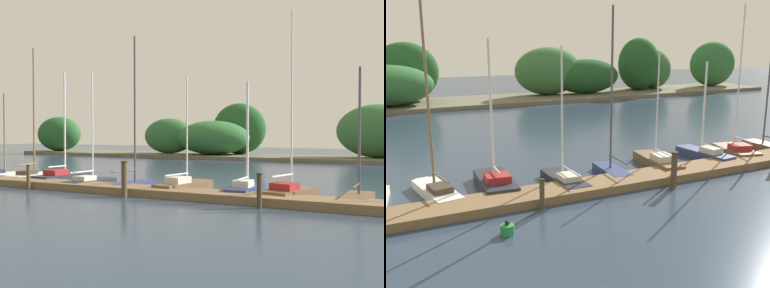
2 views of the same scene
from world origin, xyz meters
TOP-DOWN VIEW (x-y plane):
  - dock_pier at (0.00, 13.71)m, footprint 28.89×1.80m
  - far_shore at (3.37, 43.46)m, footprint 72.57×8.12m
  - sailboat_0 at (-12.03, 15.76)m, footprint 1.46×3.74m
  - sailboat_1 at (-9.61, 16.00)m, footprint 1.63×3.87m
  - sailboat_2 at (-7.08, 15.96)m, footprint 1.64×3.79m
  - sailboat_3 at (-4.16, 15.00)m, footprint 1.16×3.54m
  - sailboat_4 at (-1.51, 15.29)m, footprint 1.25×3.19m
  - sailboat_5 at (1.39, 15.51)m, footprint 1.63×3.97m
  - sailboat_6 at (4.61, 15.59)m, footprint 1.29×3.76m
  - sailboat_7 at (6.72, 15.34)m, footprint 2.04×3.38m
  - sailboat_8 at (9.53, 15.76)m, footprint 1.06×3.08m
  - mooring_piling_1 at (-6.22, 12.56)m, footprint 0.23×0.23m
  - mooring_piling_2 at (-0.02, 12.40)m, footprint 0.31×0.31m
  - mooring_piling_3 at (6.36, 12.37)m, footprint 0.23×0.23m

SIDE VIEW (x-z plane):
  - dock_pier at x=0.00m, z-range 0.00..0.35m
  - sailboat_3 at x=-4.16m, z-range -2.80..3.39m
  - sailboat_0 at x=-12.03m, z-range -2.42..3.03m
  - sailboat_5 at x=1.39m, z-range -2.57..3.20m
  - sailboat_8 at x=9.53m, z-range -2.51..3.16m
  - sailboat_2 at x=-7.08m, z-range -2.88..3.59m
  - sailboat_6 at x=4.61m, z-range -2.29..3.01m
  - sailboat_7 at x=6.72m, z-range -3.77..4.50m
  - sailboat_1 at x=-9.61m, z-range -3.64..4.51m
  - sailboat_4 at x=-1.51m, z-range -3.49..4.43m
  - mooring_piling_1 at x=-6.22m, z-range 0.01..1.25m
  - mooring_piling_3 at x=6.36m, z-range 0.01..1.37m
  - mooring_piling_2 at x=-0.02m, z-range 0.01..1.64m
  - far_shore at x=3.37m, z-range -0.89..5.90m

